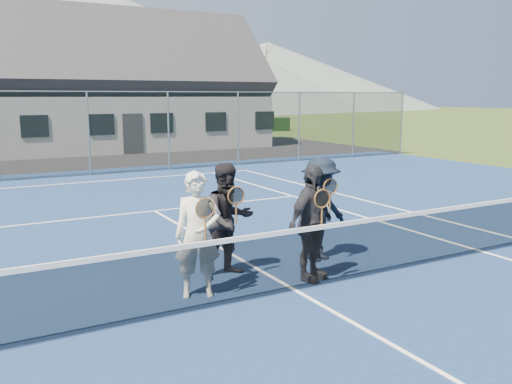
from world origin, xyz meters
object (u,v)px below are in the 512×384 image
(tennis_net, at_px, (296,257))
(player_a, at_px, (198,235))
(player_b, at_px, (229,220))
(player_d, at_px, (320,209))
(clubhouse, at_px, (119,75))
(player_c, at_px, (311,223))

(tennis_net, height_order, player_a, player_a)
(tennis_net, xyz_separation_m, player_a, (-1.32, 0.51, 0.38))
(player_b, bearing_deg, player_d, -1.11)
(player_b, relative_size, player_d, 1.00)
(clubhouse, bearing_deg, tennis_net, -99.46)
(clubhouse, height_order, player_d, clubhouse)
(clubhouse, distance_m, player_a, 24.28)
(clubhouse, xyz_separation_m, player_b, (-4.54, -22.87, -3.07))
(clubhouse, distance_m, player_b, 23.52)
(player_a, xyz_separation_m, player_d, (2.53, 0.58, -0.00))
(player_a, distance_m, player_b, 1.00)
(tennis_net, distance_m, player_d, 1.67)
(player_d, bearing_deg, player_b, 178.89)
(player_a, distance_m, player_c, 1.81)
(tennis_net, distance_m, player_b, 1.31)
(player_b, bearing_deg, player_c, -38.89)
(tennis_net, bearing_deg, player_c, 33.31)
(player_a, bearing_deg, clubhouse, 77.24)
(player_a, xyz_separation_m, player_c, (1.80, -0.20, -0.00))
(tennis_net, height_order, player_d, player_d)
(clubhouse, bearing_deg, player_c, -98.46)
(clubhouse, bearing_deg, player_b, -101.22)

